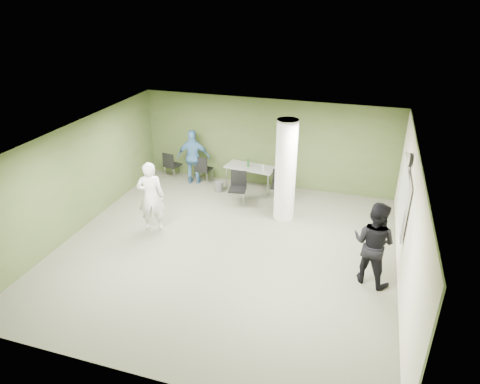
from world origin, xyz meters
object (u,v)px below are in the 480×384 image
(chair_back_left, at_px, (171,163))
(man_black, at_px, (374,243))
(woman_white, at_px, (151,197))
(folding_table, at_px, (251,168))
(man_blue, at_px, (193,157))

(chair_back_left, relative_size, man_black, 0.48)
(woman_white, relative_size, man_black, 0.99)
(folding_table, distance_m, woman_white, 3.64)
(chair_back_left, relative_size, man_blue, 0.51)
(folding_table, xyz_separation_m, man_black, (3.76, -3.78, 0.26))
(chair_back_left, bearing_deg, folding_table, -167.20)
(woman_white, distance_m, man_blue, 3.03)
(woman_white, relative_size, man_blue, 1.06)
(folding_table, distance_m, man_blue, 1.87)
(man_black, bearing_deg, chair_back_left, -6.77)
(chair_back_left, height_order, woman_white, woman_white)
(chair_back_left, xyz_separation_m, woman_white, (0.98, -3.15, 0.41))
(woman_white, bearing_deg, man_blue, -110.00)
(woman_white, height_order, man_blue, woman_white)
(folding_table, height_order, man_black, man_black)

